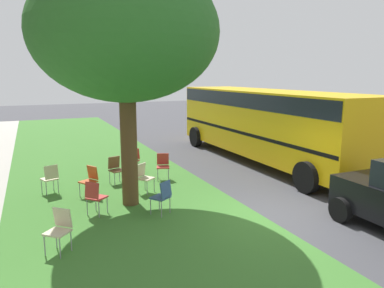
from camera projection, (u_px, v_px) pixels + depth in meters
ground at (270, 215)px, 9.26m from camera, size 80.00×80.00×0.00m
grass_verge at (148, 237)px, 7.99m from camera, size 48.00×6.00×0.01m
street_tree at (125, 33)px, 9.25m from camera, size 4.77×4.77×6.30m
chair_0 at (90, 179)px, 10.65m from camera, size 0.57×0.58×0.88m
chair_1 at (50, 177)px, 10.84m from camera, size 0.54×0.53×0.88m
chair_2 at (95, 195)px, 9.17m from camera, size 0.59×0.59×0.88m
chair_3 at (144, 176)px, 10.97m from camera, size 0.58×0.58×0.88m
chair_4 at (133, 158)px, 13.26m from camera, size 0.59×0.59×0.88m
chair_5 at (59, 227)px, 7.25m from camera, size 0.59×0.59×0.88m
chair_6 at (162, 195)px, 9.21m from camera, size 0.58×0.58×0.88m
chair_7 at (116, 168)px, 11.90m from camera, size 0.52×0.51×0.88m
chair_8 at (163, 164)px, 12.37m from camera, size 0.53×0.53×0.88m
school_bus at (265, 118)px, 14.79m from camera, size 10.40×2.80×2.88m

